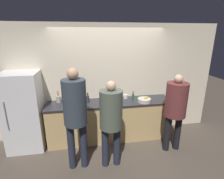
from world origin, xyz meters
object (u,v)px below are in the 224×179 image
at_px(bottle_green, 133,96).
at_px(cup_white, 126,96).
at_px(bottle_dark, 88,99).
at_px(bottle_red, 85,99).
at_px(potted_plant, 76,94).
at_px(refrigerator, 24,112).
at_px(person_right, 176,105).
at_px(person_center, 111,116).
at_px(person_left, 75,110).
at_px(fruit_bowl, 144,100).
at_px(utensil_crock, 59,99).

xyz_separation_m(bottle_green, cup_white, (-0.15, 0.10, -0.03)).
bearing_deg(bottle_green, bottle_dark, -179.62).
xyz_separation_m(bottle_red, potted_plant, (-0.19, 0.13, 0.08)).
distance_m(refrigerator, bottle_red, 1.27).
height_order(person_right, bottle_dark, person_right).
relative_size(refrigerator, person_center, 1.01).
distance_m(bottle_green, potted_plant, 1.30).
bearing_deg(person_left, bottle_red, 79.29).
bearing_deg(person_center, potted_plant, 118.36).
distance_m(refrigerator, bottle_dark, 1.33).
height_order(refrigerator, fruit_bowl, refrigerator).
height_order(utensil_crock, cup_white, utensil_crock).
height_order(utensil_crock, potted_plant, utensil_crock).
relative_size(person_right, potted_plant, 6.36).
xyz_separation_m(person_center, potted_plant, (-0.61, 1.13, 0.06)).
xyz_separation_m(refrigerator, bottle_red, (1.26, 0.13, 0.15)).
xyz_separation_m(fruit_bowl, bottle_dark, (-1.24, 0.18, 0.05)).
height_order(fruit_bowl, potted_plant, potted_plant).
xyz_separation_m(person_left, bottle_green, (1.28, 0.89, -0.15)).
relative_size(person_center, fruit_bowl, 5.58).
xyz_separation_m(utensil_crock, bottle_red, (0.57, -0.06, -0.01)).
distance_m(utensil_crock, cup_white, 1.52).
height_order(refrigerator, person_right, refrigerator).
height_order(refrigerator, bottle_red, refrigerator).
bearing_deg(bottle_dark, bottle_red, 133.60).
bearing_deg(fruit_bowl, bottle_red, 169.19).
height_order(bottle_green, bottle_dark, bottle_dark).
xyz_separation_m(bottle_red, cup_white, (0.95, 0.04, -0.01)).
relative_size(bottle_dark, potted_plant, 0.87).
height_order(person_center, person_right, person_right).
distance_m(refrigerator, person_left, 1.39).
bearing_deg(fruit_bowl, potted_plant, 165.78).
bearing_deg(cup_white, bottle_dark, -173.24).
height_order(refrigerator, cup_white, refrigerator).
bearing_deg(refrigerator, bottle_green, 1.76).
relative_size(fruit_bowl, utensil_crock, 1.09).
bearing_deg(potted_plant, utensil_crock, -170.44).
distance_m(utensil_crock, bottle_green, 1.68).
height_order(fruit_bowl, cup_white, fruit_bowl).
distance_m(person_right, bottle_green, 0.97).
xyz_separation_m(person_right, utensil_crock, (-2.34, 0.83, -0.02)).
height_order(person_right, potted_plant, person_right).
bearing_deg(person_right, cup_white, 135.62).
distance_m(person_left, person_right, 1.96).
relative_size(person_left, fruit_bowl, 6.34).
xyz_separation_m(person_center, utensil_crock, (-1.00, 1.06, -0.01)).
relative_size(fruit_bowl, potted_plant, 1.14).
height_order(fruit_bowl, bottle_green, bottle_green).
bearing_deg(person_center, fruit_bowl, 40.51).
height_order(bottle_red, cup_white, bottle_red).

